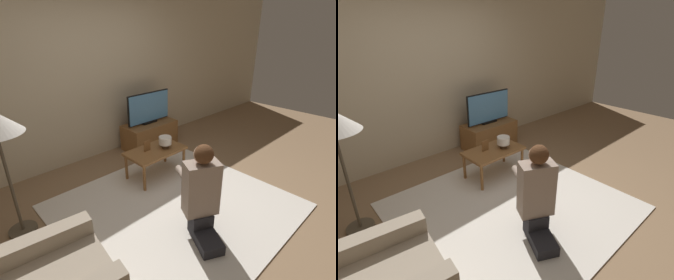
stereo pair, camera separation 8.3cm
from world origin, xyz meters
TOP-DOWN VIEW (x-y plane):
  - ground_plane at (0.00, 0.00)m, footprint 10.00×10.00m
  - wall_back at (0.00, 1.93)m, footprint 10.00×0.06m
  - rug at (0.00, 0.00)m, footprint 2.52×2.37m
  - tv_stand at (0.91, 1.55)m, footprint 0.94×0.48m
  - tv at (0.91, 1.55)m, footprint 0.87×0.08m
  - coffee_table at (0.31, 0.70)m, footprint 0.82×0.48m
  - person_kneeling at (-0.13, -0.48)m, footprint 0.58×0.81m
  - picture_frame at (0.20, 0.76)m, footprint 0.11×0.01m
  - table_lamp at (0.45, 0.65)m, footprint 0.18×0.18m

SIDE VIEW (x-z plane):
  - ground_plane at x=0.00m, z-range 0.00..0.00m
  - rug at x=0.00m, z-range 0.00..0.02m
  - tv_stand at x=0.91m, z-range 0.00..0.44m
  - coffee_table at x=0.31m, z-range 0.16..0.57m
  - picture_frame at x=0.20m, z-range 0.42..0.57m
  - person_kneeling at x=-0.13m, z-range 0.00..1.01m
  - table_lamp at x=0.45m, z-range 0.43..0.60m
  - tv at x=0.91m, z-range 0.45..0.99m
  - wall_back at x=0.00m, z-range 0.00..2.60m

